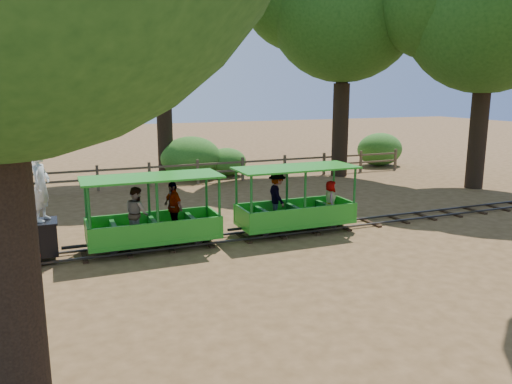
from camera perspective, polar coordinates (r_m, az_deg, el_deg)
name	(u,v)px	position (r m, az deg, el deg)	size (l,w,h in m)	color
ground	(310,230)	(14.08, 6.18, -4.39)	(90.00, 90.00, 0.00)	olive
track	(310,228)	(14.06, 6.19, -4.13)	(22.00, 1.00, 0.10)	#3F3D3A
carriage_front	(154,218)	(12.46, -11.62, -2.93)	(3.32, 1.36, 1.73)	#259520
carriage_rear	(293,204)	(13.72, 4.30, -1.35)	(3.32, 1.46, 1.73)	#259520
fence	(221,168)	(21.17, -4.07, 2.70)	(18.10, 0.10, 1.00)	brown
shrub_mid_w	(191,158)	(22.09, -7.47, 3.92)	(2.68, 2.06, 1.85)	#2D6B1E
shrub_mid_e	(226,162)	(22.60, -3.42, 3.44)	(1.84, 1.42, 1.28)	#2D6B1E
shrub_east	(380,149)	(26.40, 13.96, 4.75)	(2.42, 1.87, 1.68)	#2D6B1E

